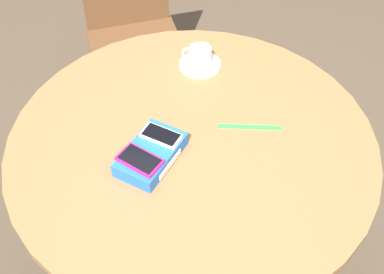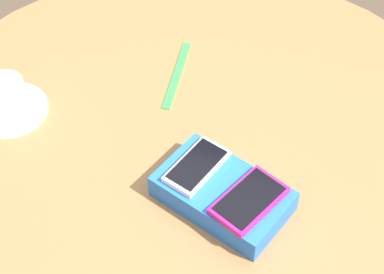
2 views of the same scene
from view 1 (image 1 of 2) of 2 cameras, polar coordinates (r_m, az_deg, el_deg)
ground_plane at (r=2.29m, az=0.00°, el=-13.84°), size 8.00×8.00×0.00m
round_table at (r=1.72m, az=0.00°, el=-2.85°), size 1.14×1.14×0.79m
phone_box at (r=1.58m, az=-4.41°, el=-1.86°), size 0.25×0.19×0.05m
phone_magenta at (r=1.53m, az=-5.60°, el=-2.46°), size 0.11×0.14×0.01m
phone_white at (r=1.59m, az=-3.31°, el=0.15°), size 0.09×0.13×0.01m
saucer at (r=1.90m, az=0.86°, el=7.75°), size 0.15×0.15×0.01m
coffee_cup at (r=1.88m, az=0.81°, el=8.66°), size 0.08×0.11×0.07m
lanyard_strap at (r=1.69m, az=6.18°, el=1.08°), size 0.05×0.20×0.00m
chair_far_side at (r=2.62m, az=-6.18°, el=10.51°), size 0.59×0.59×0.84m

